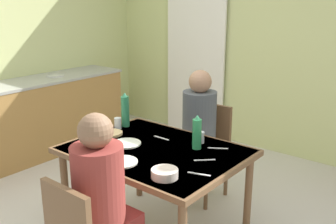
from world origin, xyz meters
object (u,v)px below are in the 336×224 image
(kitchen_counter, at_px, (34,118))
(person_far_diner, at_px, (198,119))
(chair_far_diner, at_px, (206,145))
(water_bottle_green_near, at_px, (125,110))
(water_bottle_green_far, at_px, (197,133))
(person_near_diner, at_px, (100,186))
(serving_bowl_center, at_px, (165,173))
(dining_table, at_px, (155,158))

(kitchen_counter, xyz_separation_m, person_far_diner, (2.13, 0.31, 0.33))
(kitchen_counter, xyz_separation_m, chair_far_diner, (2.13, 0.44, 0.05))
(kitchen_counter, xyz_separation_m, water_bottle_green_near, (1.68, -0.15, 0.43))
(water_bottle_green_near, bearing_deg, water_bottle_green_far, -2.91)
(person_near_diner, xyz_separation_m, serving_bowl_center, (0.17, 0.38, -0.01))
(dining_table, relative_size, chair_far_diner, 1.46)
(chair_far_diner, bearing_deg, kitchen_counter, 11.77)
(chair_far_diner, bearing_deg, dining_table, 96.75)
(water_bottle_green_near, bearing_deg, kitchen_counter, 174.85)
(kitchen_counter, height_order, person_far_diner, person_far_diner)
(kitchen_counter, distance_m, dining_table, 2.27)
(person_near_diner, xyz_separation_m, water_bottle_green_far, (0.04, 0.90, 0.08))
(chair_far_diner, height_order, person_far_diner, person_far_diner)
(dining_table, relative_size, person_far_diner, 1.65)
(person_near_diner, xyz_separation_m, water_bottle_green_near, (-0.74, 0.94, 0.10))
(serving_bowl_center, bearing_deg, kitchen_counter, 164.56)
(dining_table, bearing_deg, water_bottle_green_near, 156.26)
(chair_far_diner, height_order, water_bottle_green_far, water_bottle_green_far)
(person_near_diner, relative_size, person_far_diner, 1.00)
(water_bottle_green_far, bearing_deg, person_near_diner, -92.68)
(person_near_diner, xyz_separation_m, person_far_diner, (-0.29, 1.40, 0.00))
(kitchen_counter, relative_size, dining_table, 1.82)
(chair_far_diner, xyz_separation_m, water_bottle_green_near, (-0.45, -0.60, 0.39))
(dining_table, distance_m, water_bottle_green_far, 0.36)
(water_bottle_green_near, bearing_deg, dining_table, -23.74)
(chair_far_diner, distance_m, person_far_diner, 0.31)
(kitchen_counter, bearing_deg, water_bottle_green_near, -5.15)
(kitchen_counter, distance_m, serving_bowl_center, 2.70)
(dining_table, bearing_deg, kitchen_counter, 170.03)
(water_bottle_green_near, bearing_deg, person_far_diner, 45.71)
(water_bottle_green_far, distance_m, serving_bowl_center, 0.55)
(chair_far_diner, relative_size, water_bottle_green_near, 2.91)
(person_far_diner, height_order, water_bottle_green_far, person_far_diner)
(kitchen_counter, relative_size, water_bottle_green_near, 7.76)
(dining_table, xyz_separation_m, person_near_diner, (0.19, -0.70, 0.11))
(kitchen_counter, distance_m, person_near_diner, 2.67)
(kitchen_counter, height_order, water_bottle_green_far, water_bottle_green_far)
(kitchen_counter, relative_size, serving_bowl_center, 13.64)
(kitchen_counter, height_order, dining_table, kitchen_counter)
(kitchen_counter, bearing_deg, person_near_diner, -24.29)
(person_near_diner, height_order, water_bottle_green_near, person_near_diner)
(person_near_diner, distance_m, serving_bowl_center, 0.41)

